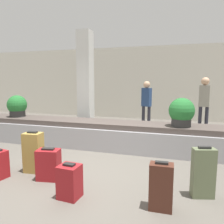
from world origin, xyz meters
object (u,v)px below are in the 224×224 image
Objects in this scene: suitcase_2 at (33,152)px; potted_plant_1 at (182,112)px; traveler_2 at (204,99)px; traveler_0 at (88,101)px; suitcase_1 at (161,187)px; suitcase_3 at (70,181)px; potted_plant_0 at (17,106)px; traveler_1 at (146,101)px; suitcase_5 at (49,164)px; suitcase_0 at (203,173)px; pillar at (86,84)px.

suitcase_2 is 3.24m from potted_plant_1.
suitcase_2 is 0.43× the size of traveler_2.
traveler_2 reaches higher than traveler_0.
suitcase_2 is at bearing 164.97° from suitcase_1.
suitcase_3 is 3.98m from potted_plant_0.
traveler_1 reaches higher than suitcase_1.
traveler_2 is (2.91, 4.48, 0.83)m from suitcase_5.
potted_plant_1 reaches higher than suitcase_0.
potted_plant_1 is 2.79m from traveler_1.
suitcase_2 reaches higher than suitcase_0.
traveler_1 reaches higher than potted_plant_0.
pillar is at bearing 32.39° from traveler_2.
pillar is at bearing 114.66° from suitcase_3.
pillar is 3.85m from traveler_2.
traveler_2 is (1.87, -0.06, 0.09)m from traveler_1.
traveler_0 reaches higher than suitcase_3.
traveler_0 is (-3.08, 4.85, 0.63)m from suitcase_1.
suitcase_0 is 2.48m from suitcase_5.
suitcase_3 is at bearing -44.01° from suitcase_5.
suitcase_1 is 1.18× the size of suitcase_5.
traveler_2 reaches higher than suitcase_3.
suitcase_0 is at bearing -46.83° from traveler_1.
suitcase_3 is (-1.85, -0.58, -0.12)m from suitcase_0.
suitcase_5 is at bearing 150.16° from suitcase_3.
suitcase_1 is 1.95m from suitcase_5.
suitcase_2 is 1.24× the size of potted_plant_0.
suitcase_1 is 0.39× the size of traveler_1.
potted_plant_0 is at bearing -119.15° from traveler_1.
suitcase_1 is 2.46m from potted_plant_1.
potted_plant_0 is at bearing 178.78° from potted_plant_1.
potted_plant_1 is (1.55, 2.43, 0.74)m from suitcase_3.
potted_plant_1 is at bearing 62.32° from suitcase_3.
suitcase_0 is 1.98m from potted_plant_1.
traveler_0 is 2.19m from traveler_1.
suitcase_5 is 4.69m from traveler_0.
traveler_0 is (-3.34, 2.49, -0.04)m from potted_plant_1.
traveler_0 is (-1.79, 4.93, 0.70)m from suitcase_3.
suitcase_1 is at bearing -19.86° from suitcase_5.
traveler_0 is (-0.70, 4.28, 0.58)m from suitcase_2.
traveler_2 is (3.36, 4.27, 0.73)m from suitcase_2.
pillar is 3.50m from suitcase_5.
potted_plant_0 reaches higher than suitcase_5.
potted_plant_1 is 4.17m from traveler_0.
pillar is 2.27m from traveler_1.
pillar is 3.14m from potted_plant_1.
suitcase_3 is 0.31× the size of traveler_1.
pillar is at bearing 157.74° from potted_plant_1.
suitcase_1 is at bearing -54.77° from traveler_1.
suitcase_2 is at bearing -85.84° from pillar.
pillar is at bearing 124.77° from suitcase_1.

